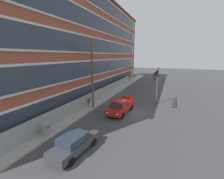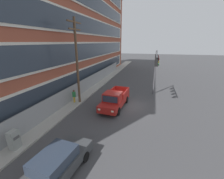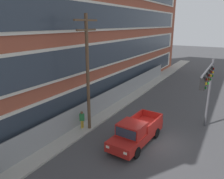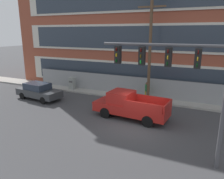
{
  "view_description": "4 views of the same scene",
  "coord_description": "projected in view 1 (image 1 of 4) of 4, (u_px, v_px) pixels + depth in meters",
  "views": [
    {
      "loc": [
        -19.45,
        -4.83,
        7.69
      ],
      "look_at": [
        -0.75,
        2.66,
        3.13
      ],
      "focal_mm": 24.0,
      "sensor_mm": 36.0,
      "label": 1
    },
    {
      "loc": [
        -15.91,
        -2.52,
        7.03
      ],
      "look_at": [
        -1.07,
        1.56,
        2.11
      ],
      "focal_mm": 24.0,
      "sensor_mm": 36.0,
      "label": 2
    },
    {
      "loc": [
        -14.57,
        -4.5,
        8.71
      ],
      "look_at": [
        1.63,
        4.85,
        3.07
      ],
      "focal_mm": 35.0,
      "sensor_mm": 36.0,
      "label": 3
    },
    {
      "loc": [
        4.32,
        -13.15,
        6.24
      ],
      "look_at": [
        -3.25,
        2.99,
        1.53
      ],
      "focal_mm": 35.0,
      "sensor_mm": 36.0,
      "label": 4
    }
  ],
  "objects": [
    {
      "name": "pedestrian_near_cabinet",
      "position": [
        89.0,
        102.0,
        22.04
      ],
      "size": [
        0.41,
        0.47,
        1.69
      ],
      "color": "#B7932D",
      "rests_on": "ground"
    },
    {
      "name": "electrical_cabinet",
      "position": [
        46.0,
        129.0,
        14.48
      ],
      "size": [
        0.64,
        0.51,
        1.46
      ],
      "color": "#939993",
      "rests_on": "ground"
    },
    {
      "name": "sidewalk_building_side",
      "position": [
        91.0,
        106.0,
        23.37
      ],
      "size": [
        80.0,
        2.16,
        0.16
      ],
      "primitive_type": "cube",
      "color": "#9E9B93",
      "rests_on": "ground"
    },
    {
      "name": "traffic_signal_mast",
      "position": [
        156.0,
        78.0,
        21.66
      ],
      "size": [
        6.0,
        0.43,
        5.96
      ],
      "color": "#4C4C51",
      "rests_on": "ground"
    },
    {
      "name": "brick_mill_building",
      "position": [
        80.0,
        47.0,
        29.51
      ],
      "size": [
        49.71,
        10.32,
        18.76
      ],
      "color": "brown",
      "rests_on": "ground"
    },
    {
      "name": "sedan_dark_grey",
      "position": [
        74.0,
        143.0,
        12.09
      ],
      "size": [
        4.72,
        2.25,
        1.56
      ],
      "color": "#383A3D",
      "rests_on": "ground"
    },
    {
      "name": "chain_link_fence",
      "position": [
        100.0,
        94.0,
        26.78
      ],
      "size": [
        36.33,
        0.06,
        2.01
      ],
      "color": "gray",
      "rests_on": "ground"
    },
    {
      "name": "ground_plane",
      "position": [
        131.0,
        112.0,
        21.05
      ],
      "size": [
        160.0,
        160.0,
        0.0
      ],
      "primitive_type": "plane",
      "color": "#424244"
    },
    {
      "name": "pickup_truck_red",
      "position": [
        121.0,
        106.0,
        20.38
      ],
      "size": [
        5.73,
        2.34,
        1.97
      ],
      "color": "#AD1E19",
      "rests_on": "ground"
    },
    {
      "name": "utility_pole_near_corner",
      "position": [
        92.0,
        73.0,
        21.17
      ],
      "size": [
        2.78,
        0.26,
        9.47
      ],
      "color": "brown",
      "rests_on": "ground"
    }
  ]
}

